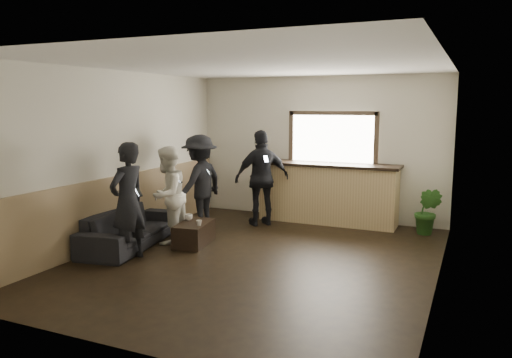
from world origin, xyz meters
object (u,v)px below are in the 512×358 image
at_px(sofa, 129,228).
at_px(person_a, 128,202).
at_px(bar_counter, 328,189).
at_px(cup_b, 199,223).
at_px(person_c, 200,182).
at_px(cup_a, 189,217).
at_px(person_d, 262,178).
at_px(potted_plant, 428,211).
at_px(person_b, 167,195).
at_px(coffee_table, 194,234).

distance_m(sofa, person_a, 0.92).
distance_m(bar_counter, cup_b, 2.88).
bearing_deg(bar_counter, person_c, -144.75).
relative_size(sofa, cup_a, 15.57).
relative_size(sofa, person_d, 1.12).
distance_m(potted_plant, person_c, 4.06).
bearing_deg(cup_a, potted_plant, 30.03).
bearing_deg(cup_b, sofa, -161.19).
distance_m(cup_a, person_c, 1.01).
height_order(bar_counter, person_b, bar_counter).
xyz_separation_m(person_b, person_d, (0.92, 1.75, 0.10)).
height_order(cup_b, person_d, person_d).
distance_m(bar_counter, cup_a, 2.86).
relative_size(bar_counter, coffee_table, 3.33).
distance_m(bar_counter, person_c, 2.46).
height_order(coffee_table, person_c, person_c).
height_order(sofa, person_a, person_a).
bearing_deg(person_c, sofa, -9.13).
bearing_deg(person_d, person_a, 28.84).
bearing_deg(person_c, person_d, 135.44).
distance_m(cup_b, person_b, 0.74).
bearing_deg(cup_b, cup_a, 144.01).
height_order(sofa, cup_a, sofa).
bearing_deg(potted_plant, sofa, -148.06).
bearing_deg(person_c, cup_b, 37.36).
bearing_deg(cup_b, person_b, 173.72).
bearing_deg(sofa, cup_b, -80.64).
bearing_deg(person_a, person_d, 167.88).
bearing_deg(potted_plant, person_a, -139.81).
height_order(cup_b, person_c, person_c).
distance_m(coffee_table, person_d, 1.89).
bearing_deg(cup_b, person_d, 80.73).
bearing_deg(person_b, person_c, 173.48).
bearing_deg(person_d, sofa, 15.22).
relative_size(cup_a, potted_plant, 0.15).
bearing_deg(person_a, person_b, -173.59).
bearing_deg(person_d, coffee_table, 31.74).
distance_m(coffee_table, person_a, 1.35).
xyz_separation_m(coffee_table, person_d, (0.47, 1.69, 0.71)).
distance_m(person_b, person_c, 1.04).
relative_size(bar_counter, potted_plant, 3.24).
bearing_deg(cup_a, person_c, 108.23).
distance_m(potted_plant, person_a, 5.06).
bearing_deg(potted_plant, person_d, -170.44).
xyz_separation_m(cup_a, cup_b, (0.35, -0.25, -0.01)).
xyz_separation_m(bar_counter, cup_a, (-1.72, -2.27, -0.23)).
xyz_separation_m(bar_counter, person_a, (-2.00, -3.46, 0.22)).
distance_m(coffee_table, potted_plant, 4.04).
bearing_deg(person_c, potted_plant, 115.22).
height_order(coffee_table, person_b, person_b).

